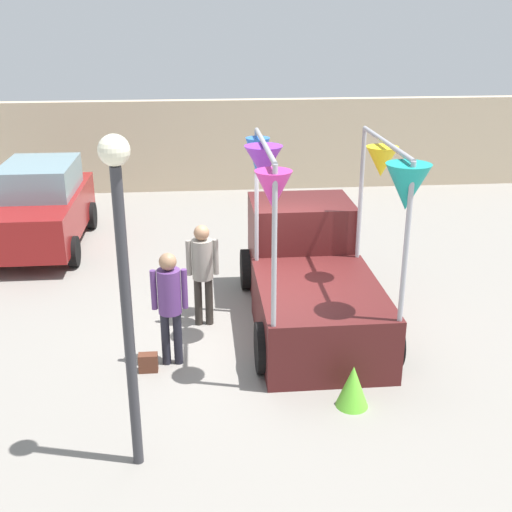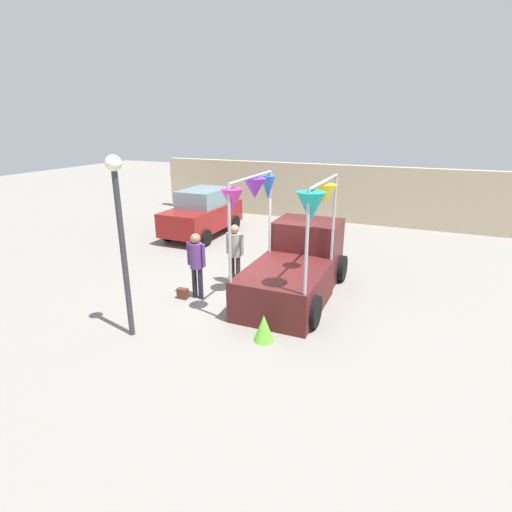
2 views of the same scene
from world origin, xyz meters
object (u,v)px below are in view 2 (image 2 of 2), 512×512
object	(u,v)px
vendor_truck	(297,262)
handbag	(183,294)
parked_car	(203,213)
folded_kite_bundle_lime	(264,328)
street_lamp	(120,223)
person_vendor	(235,249)
person_customer	(196,260)

from	to	relation	value
vendor_truck	handbag	xyz separation A→B (m)	(-2.63, -1.56, -0.75)
parked_car	folded_kite_bundle_lime	bearing A→B (deg)	-51.33
vendor_truck	parked_car	world-z (taller)	vendor_truck
parked_car	street_lamp	distance (m)	8.26
vendor_truck	person_vendor	world-z (taller)	vendor_truck
parked_car	street_lamp	size ratio (longest dim) A/B	1.04
parked_car	handbag	size ratio (longest dim) A/B	14.29
vendor_truck	street_lamp	bearing A→B (deg)	-126.07
parked_car	vendor_truck	bearing A→B (deg)	-37.66
handbag	folded_kite_bundle_lime	bearing A→B (deg)	-22.35
vendor_truck	folded_kite_bundle_lime	bearing A→B (deg)	-86.90
person_customer	handbag	bearing A→B (deg)	-150.26
vendor_truck	parked_car	bearing A→B (deg)	142.34
person_vendor	handbag	bearing A→B (deg)	-120.14
person_customer	person_vendor	xyz separation A→B (m)	(0.49, 1.25, -0.01)
person_customer	folded_kite_bundle_lime	distance (m)	2.88
person_customer	folded_kite_bundle_lime	size ratio (longest dim) A/B	2.95
person_customer	folded_kite_bundle_lime	bearing A→B (deg)	-28.93
person_vendor	street_lamp	size ratio (longest dim) A/B	0.46
vendor_truck	parked_car	distance (m)	6.66
vendor_truck	handbag	bearing A→B (deg)	-149.37
person_vendor	person_customer	bearing A→B (deg)	-111.50
vendor_truck	person_customer	bearing A→B (deg)	-149.23
parked_car	street_lamp	xyz separation A→B (m)	(2.65, -7.66, 1.58)
parked_car	person_vendor	size ratio (longest dim) A/B	2.27
street_lamp	handbag	bearing A→B (deg)	90.35
person_vendor	parked_car	bearing A→B (deg)	129.85
parked_car	person_customer	size ratio (longest dim) A/B	2.26
vendor_truck	person_customer	size ratio (longest dim) A/B	2.35
parked_car	street_lamp	bearing A→B (deg)	-70.92
street_lamp	vendor_truck	bearing A→B (deg)	53.93
parked_car	folded_kite_bundle_lime	size ratio (longest dim) A/B	6.67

